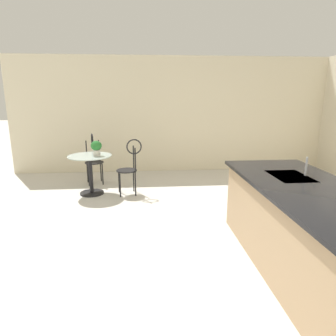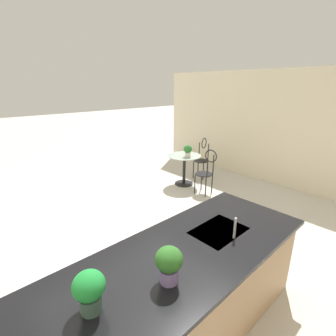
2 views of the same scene
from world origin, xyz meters
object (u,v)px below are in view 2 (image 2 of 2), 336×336
at_px(chair_near_window, 202,156).
at_px(chair_by_island, 206,170).
at_px(bistro_table, 184,167).
at_px(potted_plant_counter_near, 169,263).
at_px(potted_plant_on_table, 188,150).
at_px(potted_plant_counter_far, 89,289).

distance_m(chair_near_window, chair_by_island, 1.11).
distance_m(bistro_table, potted_plant_counter_near, 4.28).
bearing_deg(potted_plant_counter_near, potted_plant_on_table, -139.18).
bearing_deg(potted_plant_counter_far, bistro_table, -144.23).
bearing_deg(potted_plant_on_table, bistro_table, -103.71).
xyz_separation_m(bistro_table, chair_near_window, (-0.73, -0.05, 0.13)).
bearing_deg(bistro_table, potted_plant_counter_near, 41.92).
bearing_deg(potted_plant_counter_far, potted_plant_on_table, -145.40).
distance_m(chair_near_window, potted_plant_counter_near, 4.85).
relative_size(bistro_table, potted_plant_on_table, 2.90).
bearing_deg(potted_plant_on_table, potted_plant_counter_near, 40.82).
xyz_separation_m(chair_near_window, potted_plant_counter_far, (4.42, 2.71, 0.52)).
height_order(bistro_table, potted_plant_counter_far, potted_plant_counter_far).
xyz_separation_m(chair_by_island, potted_plant_on_table, (-0.03, -0.59, 0.32)).
bearing_deg(bistro_table, potted_plant_on_table, 76.29).
height_order(chair_near_window, potted_plant_counter_far, potted_plant_counter_far).
bearing_deg(chair_by_island, potted_plant_counter_far, 28.01).
height_order(potted_plant_counter_near, potted_plant_counter_far, potted_plant_counter_far).
xyz_separation_m(bistro_table, chair_by_island, (0.06, 0.73, 0.13)).
distance_m(bistro_table, potted_plant_counter_far, 4.60).
bearing_deg(potted_plant_counter_near, potted_plant_counter_far, -16.40).
bearing_deg(potted_plant_on_table, chair_by_island, 87.48).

